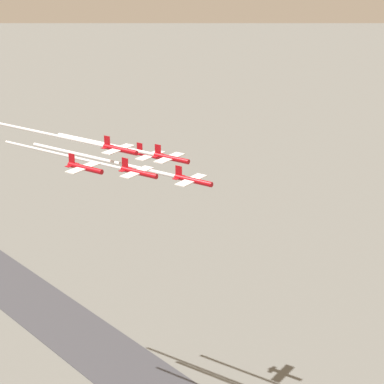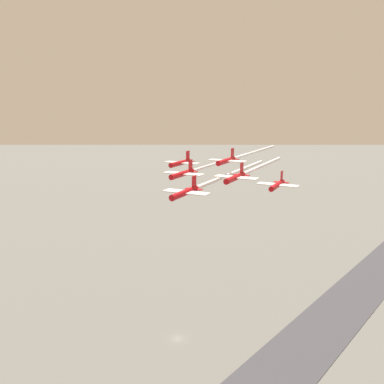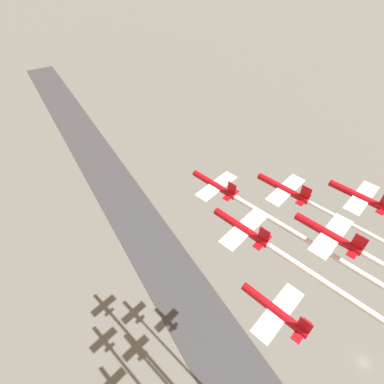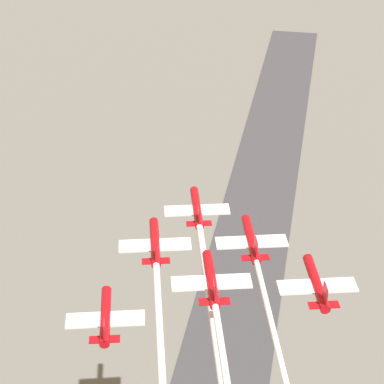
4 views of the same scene
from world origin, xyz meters
TOP-DOWN VIEW (x-y plane):
  - ground_plane at (0.00, 0.00)m, footprint 3000.00×3000.00m
  - jet_0 at (-41.57, -36.41)m, footprint 11.05×10.60m
  - jet_1 at (-28.84, -41.22)m, footprint 11.05×10.60m
  - jet_2 at (-31.18, -27.61)m, footprint 11.05×10.60m
  - jet_3 at (-16.10, -46.02)m, footprint 11.05×10.60m
  - jet_4 at (-18.45, -32.42)m, footprint 11.05×10.60m
  - jet_5 at (-20.79, -18.82)m, footprint 11.05×10.60m
  - smoke_trail_0 at (-11.79, -31.28)m, footprint 49.77×9.51m
  - smoke_trail_1 at (-6.45, -37.36)m, footprint 34.97×6.92m
  - smoke_trail_2 at (-5.22, -23.15)m, footprint 42.08×7.95m
  - smoke_trail_4 at (7.13, -28.02)m, footprint 41.34×7.93m

SIDE VIEW (x-z plane):
  - ground_plane at x=0.00m, z-range 0.00..0.00m
  - jet_3 at x=-16.10m, z-range 68.46..72.15m
  - smoke_trail_0 at x=-11.79m, z-range 71.03..72.01m
  - jet_0 at x=-41.57m, z-range 69.73..73.42m
  - smoke_trail_2 at x=-5.22m, z-range 72.93..73.67m
  - jet_2 at x=-31.18m, z-range 71.51..75.20m
  - smoke_trail_1 at x=-6.45m, z-range 72.97..73.91m
  - jet_1 at x=-28.84m, z-range 71.65..75.34m
  - jet_5 at x=-20.79m, z-range 72.36..76.05m
  - smoke_trail_4 at x=7.13m, z-range 75.13..75.97m
  - jet_4 at x=-18.45m, z-range 73.76..77.45m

